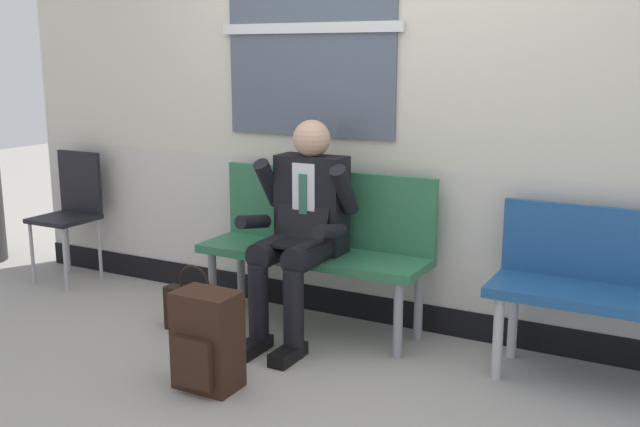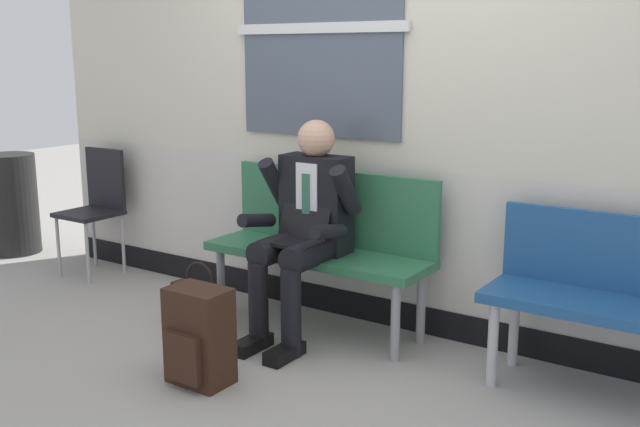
% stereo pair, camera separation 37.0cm
% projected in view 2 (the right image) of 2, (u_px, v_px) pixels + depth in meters
% --- Properties ---
extents(ground_plane, '(18.00, 18.00, 0.00)m').
position_uv_depth(ground_plane, '(335.00, 358.00, 3.91)').
color(ground_plane, '#9E9991').
extents(station_wall, '(5.48, 0.17, 3.14)m').
position_uv_depth(station_wall, '(398.00, 58.00, 4.10)').
color(station_wall, beige).
rests_on(station_wall, ground).
extents(bench_with_person, '(1.36, 0.42, 0.92)m').
position_uv_depth(bench_with_person, '(324.00, 237.00, 4.27)').
color(bench_with_person, '#2D6B47').
rests_on(bench_with_person, ground).
extents(bench_empty, '(1.20, 0.42, 0.85)m').
position_uv_depth(bench_empty, '(622.00, 293.00, 3.37)').
color(bench_empty, navy).
rests_on(bench_empty, ground).
extents(person_seated, '(0.57, 0.70, 1.23)m').
position_uv_depth(person_seated, '(304.00, 225.00, 4.08)').
color(person_seated, black).
rests_on(person_seated, ground).
extents(backpack, '(0.30, 0.24, 0.48)m').
position_uv_depth(backpack, '(199.00, 337.00, 3.57)').
color(backpack, '#331E14').
rests_on(backpack, ground).
extents(handbag, '(0.40, 0.09, 0.41)m').
position_uv_depth(handbag, '(201.00, 305.00, 4.30)').
color(handbag, black).
rests_on(handbag, ground).
extents(folding_chair, '(0.38, 0.38, 0.91)m').
position_uv_depth(folding_chair, '(97.00, 200.00, 5.34)').
color(folding_chair, black).
rests_on(folding_chair, ground).
extents(trash_bin, '(0.40, 0.40, 0.80)m').
position_uv_depth(trash_bin, '(12.00, 204.00, 5.91)').
color(trash_bin, black).
rests_on(trash_bin, ground).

